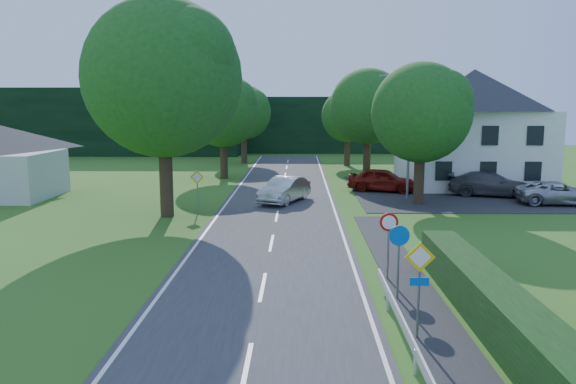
{
  "coord_description": "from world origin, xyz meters",
  "views": [
    {
      "loc": [
        1.2,
        -5.97,
        6.05
      ],
      "look_at": [
        0.69,
        19.86,
        2.01
      ],
      "focal_mm": 35.0,
      "sensor_mm": 36.0,
      "label": 1
    }
  ],
  "objects_px": {
    "parked_car_grey": "(491,184)",
    "streetlight": "(407,130)",
    "parked_car_silver_b": "(559,193)",
    "motorcycle": "(283,192)",
    "parked_car_red": "(383,180)",
    "moving_car": "(284,190)",
    "parked_car_silver_a": "(432,175)",
    "parasol": "(446,176)"
  },
  "relations": [
    {
      "from": "parasol",
      "to": "moving_car",
      "type": "bearing_deg",
      "value": -150.55
    },
    {
      "from": "streetlight",
      "to": "parasol",
      "type": "relative_size",
      "value": 4.2
    },
    {
      "from": "parked_car_silver_b",
      "to": "parked_car_red",
      "type": "bearing_deg",
      "value": 67.61
    },
    {
      "from": "parked_car_silver_a",
      "to": "parked_car_silver_b",
      "type": "distance_m",
      "value": 10.59
    },
    {
      "from": "parked_car_grey",
      "to": "parasol",
      "type": "xyz_separation_m",
      "value": [
        -1.99,
        3.84,
        0.07
      ]
    },
    {
      "from": "moving_car",
      "to": "parked_car_grey",
      "type": "height_order",
      "value": "parked_car_grey"
    },
    {
      "from": "parked_car_grey",
      "to": "parked_car_silver_b",
      "type": "relative_size",
      "value": 1.1
    },
    {
      "from": "motorcycle",
      "to": "parked_car_red",
      "type": "xyz_separation_m",
      "value": [
        6.86,
        3.79,
        0.31
      ]
    },
    {
      "from": "parked_car_silver_b",
      "to": "motorcycle",
      "type": "bearing_deg",
      "value": 90.1
    },
    {
      "from": "streetlight",
      "to": "parasol",
      "type": "distance_m",
      "value": 7.28
    },
    {
      "from": "parked_car_silver_a",
      "to": "parked_car_silver_b",
      "type": "height_order",
      "value": "parked_car_silver_b"
    },
    {
      "from": "streetlight",
      "to": "parked_car_red",
      "type": "relative_size",
      "value": 1.68
    },
    {
      "from": "parked_car_grey",
      "to": "streetlight",
      "type": "bearing_deg",
      "value": 117.52
    },
    {
      "from": "moving_car",
      "to": "streetlight",
      "type": "bearing_deg",
      "value": 34.81
    },
    {
      "from": "parasol",
      "to": "parked_car_grey",
      "type": "bearing_deg",
      "value": -62.64
    },
    {
      "from": "parked_car_silver_b",
      "to": "moving_car",
      "type": "bearing_deg",
      "value": 92.82
    },
    {
      "from": "motorcycle",
      "to": "parked_car_red",
      "type": "distance_m",
      "value": 7.84
    },
    {
      "from": "parked_car_silver_b",
      "to": "parked_car_grey",
      "type": "bearing_deg",
      "value": 48.34
    },
    {
      "from": "parked_car_silver_b",
      "to": "streetlight",
      "type": "bearing_deg",
      "value": 81.64
    },
    {
      "from": "streetlight",
      "to": "moving_car",
      "type": "relative_size",
      "value": 1.7
    },
    {
      "from": "parked_car_silver_a",
      "to": "moving_car",
      "type": "bearing_deg",
      "value": 143.89
    },
    {
      "from": "streetlight",
      "to": "parked_car_silver_a",
      "type": "distance_m",
      "value": 8.57
    },
    {
      "from": "parked_car_red",
      "to": "parasol",
      "type": "distance_m",
      "value": 5.32
    },
    {
      "from": "motorcycle",
      "to": "parked_car_silver_a",
      "type": "relative_size",
      "value": 0.45
    },
    {
      "from": "motorcycle",
      "to": "parked_car_grey",
      "type": "distance_m",
      "value": 13.91
    },
    {
      "from": "moving_car",
      "to": "parked_car_red",
      "type": "distance_m",
      "value": 8.16
    },
    {
      "from": "parked_car_red",
      "to": "parked_car_grey",
      "type": "xyz_separation_m",
      "value": [
        6.92,
        -1.84,
        -0.02
      ]
    },
    {
      "from": "motorcycle",
      "to": "parked_car_silver_b",
      "type": "xyz_separation_m",
      "value": [
        16.83,
        -1.21,
        0.2
      ]
    },
    {
      "from": "moving_car",
      "to": "motorcycle",
      "type": "height_order",
      "value": "moving_car"
    },
    {
      "from": "parked_car_silver_a",
      "to": "streetlight",
      "type": "bearing_deg",
      "value": 170.72
    },
    {
      "from": "moving_car",
      "to": "parked_car_grey",
      "type": "bearing_deg",
      "value": 34.61
    },
    {
      "from": "parked_car_red",
      "to": "parked_car_silver_a",
      "type": "relative_size",
      "value": 1.14
    },
    {
      "from": "moving_car",
      "to": "parasol",
      "type": "bearing_deg",
      "value": 52.68
    },
    {
      "from": "moving_car",
      "to": "parked_car_silver_a",
      "type": "xyz_separation_m",
      "value": [
        11.09,
        8.55,
        -0.09
      ]
    },
    {
      "from": "streetlight",
      "to": "parasol",
      "type": "height_order",
      "value": "streetlight"
    },
    {
      "from": "streetlight",
      "to": "parked_car_silver_b",
      "type": "bearing_deg",
      "value": -12.58
    },
    {
      "from": "parked_car_silver_a",
      "to": "parasol",
      "type": "relative_size",
      "value": 2.19
    },
    {
      "from": "parked_car_red",
      "to": "moving_car",
      "type": "bearing_deg",
      "value": 141.74
    },
    {
      "from": "streetlight",
      "to": "motorcycle",
      "type": "xyz_separation_m",
      "value": [
        -7.87,
        -0.79,
        -3.93
      ]
    },
    {
      "from": "streetlight",
      "to": "motorcycle",
      "type": "height_order",
      "value": "streetlight"
    },
    {
      "from": "streetlight",
      "to": "parked_car_grey",
      "type": "relative_size",
      "value": 1.47
    },
    {
      "from": "parked_car_red",
      "to": "parked_car_grey",
      "type": "distance_m",
      "value": 7.16
    }
  ]
}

